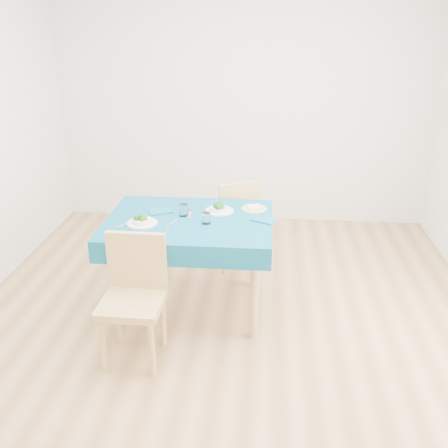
# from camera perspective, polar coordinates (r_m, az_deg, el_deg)

# --- Properties ---
(room_shell) EXTENTS (4.02, 4.52, 2.73)m
(room_shell) POSITION_cam_1_polar(r_m,az_deg,el_deg) (3.21, -0.00, 8.23)
(room_shell) COLOR olive
(room_shell) RESTS_ON ground
(table) EXTENTS (1.22, 0.93, 0.76)m
(table) POSITION_cam_1_polar(r_m,az_deg,el_deg) (3.86, -3.86, -4.64)
(table) COLOR navy
(table) RESTS_ON ground
(chair_near) EXTENTS (0.41, 0.44, 1.00)m
(chair_near) POSITION_cam_1_polar(r_m,az_deg,el_deg) (3.29, -10.59, -7.85)
(chair_near) COLOR tan
(chair_near) RESTS_ON ground
(chair_far) EXTENTS (0.51, 0.53, 0.93)m
(chair_far) POSITION_cam_1_polar(r_m,az_deg,el_deg) (4.49, 1.08, 0.68)
(chair_far) COLOR tan
(chair_far) RESTS_ON ground
(bowl_near) EXTENTS (0.22, 0.22, 0.07)m
(bowl_near) POSITION_cam_1_polar(r_m,az_deg,el_deg) (3.64, -9.36, 0.49)
(bowl_near) COLOR white
(bowl_near) RESTS_ON table
(bowl_far) EXTENTS (0.22, 0.22, 0.07)m
(bowl_far) POSITION_cam_1_polar(r_m,az_deg,el_deg) (3.83, -0.55, 1.89)
(bowl_far) COLOR white
(bowl_far) RESTS_ON table
(fork_near) EXTENTS (0.09, 0.16, 0.00)m
(fork_near) POSITION_cam_1_polar(r_m,az_deg,el_deg) (3.67, -11.33, -0.03)
(fork_near) COLOR silver
(fork_near) RESTS_ON table
(knife_near) EXTENTS (0.07, 0.18, 0.00)m
(knife_near) POSITION_cam_1_polar(r_m,az_deg,el_deg) (3.63, -6.04, 0.06)
(knife_near) COLOR silver
(knife_near) RESTS_ON table
(fork_far) EXTENTS (0.03, 0.18, 0.00)m
(fork_far) POSITION_cam_1_polar(r_m,az_deg,el_deg) (3.79, -3.92, 1.14)
(fork_far) COLOR silver
(fork_far) RESTS_ON table
(knife_far) EXTENTS (0.04, 0.21, 0.00)m
(knife_far) POSITION_cam_1_polar(r_m,az_deg,el_deg) (3.75, 4.13, 0.90)
(knife_far) COLOR silver
(knife_far) RESTS_ON table
(napkin_near) EXTENTS (0.21, 0.19, 0.01)m
(napkin_near) POSITION_cam_1_polar(r_m,az_deg,el_deg) (3.86, -7.26, 1.46)
(napkin_near) COLOR #0D4F6D
(napkin_near) RESTS_ON table
(napkin_far) EXTENTS (0.21, 0.19, 0.01)m
(napkin_far) POSITION_cam_1_polar(r_m,az_deg,el_deg) (3.68, 4.63, 0.49)
(napkin_far) COLOR #0D4F6D
(napkin_far) RESTS_ON table
(tumbler_center) EXTENTS (0.07, 0.07, 0.09)m
(tumbler_center) POSITION_cam_1_polar(r_m,az_deg,el_deg) (3.76, -4.61, 1.61)
(tumbler_center) COLOR white
(tumbler_center) RESTS_ON table
(tumbler_side) EXTENTS (0.06, 0.06, 0.08)m
(tumbler_side) POSITION_cam_1_polar(r_m,az_deg,el_deg) (3.61, -2.05, 0.68)
(tumbler_side) COLOR white
(tumbler_side) RESTS_ON table
(side_plate) EXTENTS (0.20, 0.20, 0.01)m
(side_plate) POSITION_cam_1_polar(r_m,az_deg,el_deg) (3.89, 3.45, 1.76)
(side_plate) COLOR #B2D065
(side_plate) RESTS_ON table
(bread_slice) EXTENTS (0.13, 0.13, 0.02)m
(bread_slice) POSITION_cam_1_polar(r_m,az_deg,el_deg) (3.88, 3.46, 1.93)
(bread_slice) COLOR beige
(bread_slice) RESTS_ON side_plate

